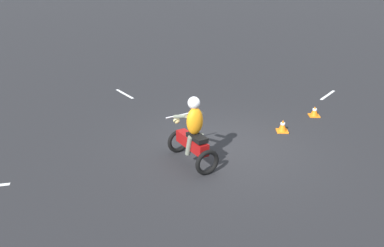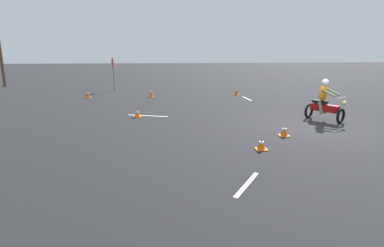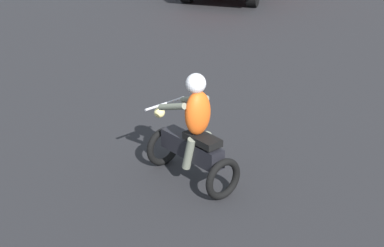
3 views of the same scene
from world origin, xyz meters
TOP-DOWN VIEW (x-y plane):
  - ground_plane at (0.00, 0.00)m, footprint 120.00×120.00m
  - motorcycle_rider_foreground at (0.90, -0.80)m, footprint 1.50×1.28m
  - traffic_cone_near_left at (-2.37, 2.84)m, footprint 0.32×0.32m
  - traffic_cone_far_left at (-1.10, 1.64)m, footprint 0.32×0.32m
  - lane_stripe_nw at (-4.53, 3.87)m, footprint 1.17×0.86m
  - lane_stripe_sw at (-4.29, -3.57)m, footprint 1.09×0.90m

SIDE VIEW (x-z plane):
  - ground_plane at x=0.00m, z-range 0.00..0.00m
  - lane_stripe_nw at x=-4.53m, z-range 0.00..0.01m
  - lane_stripe_sw at x=-4.29m, z-range 0.00..0.01m
  - traffic_cone_near_left at x=-2.37m, z-range -0.01..0.31m
  - traffic_cone_far_left at x=-1.10m, z-range -0.01..0.34m
  - motorcycle_rider_foreground at x=0.90m, z-range -0.10..1.56m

